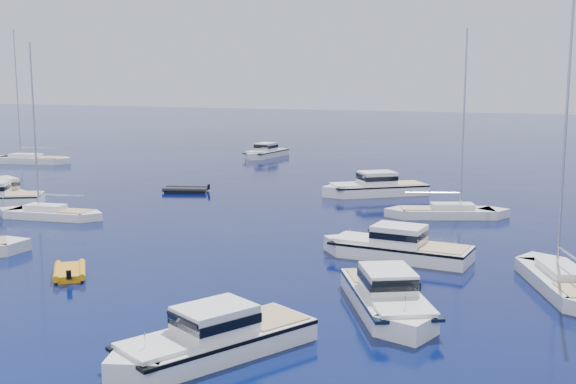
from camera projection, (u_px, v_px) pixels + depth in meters
name	position (u px, v px, depth m)	size (l,w,h in m)	color
ground	(37.00, 322.00, 30.42)	(400.00, 400.00, 0.00)	#081B53
motor_cruiser_near	(211.00, 355.00, 26.79)	(2.82, 9.22, 2.42)	silver
motor_cruiser_right	(388.00, 311.00, 31.87)	(2.85, 9.32, 2.45)	white
motor_cruiser_centre	(395.00, 258.00, 41.29)	(2.91, 9.51, 2.50)	white
motor_cruiser_far_l	(2.00, 199.00, 61.33)	(2.82, 9.22, 2.42)	silver
motor_cruiser_distant	(375.00, 195.00, 63.61)	(3.14, 10.25, 2.69)	white
motor_cruiser_horizon	(265.00, 157.00, 94.10)	(2.82, 9.21, 2.42)	silver
sailboat_mid_r	(563.00, 289.00, 35.17)	(2.73, 10.48, 15.41)	silver
sailboat_mid_l	(50.00, 218.00, 53.11)	(2.37, 9.11, 13.39)	white
sailboat_centre	(447.00, 217.00, 53.47)	(2.55, 9.81, 14.42)	silver
sailboat_far_l	(30.00, 163.00, 87.57)	(2.97, 11.41, 16.77)	white
tender_yellow	(70.00, 276.00, 37.61)	(1.94, 3.51, 0.95)	orange
tender_grey_far	(186.00, 192.00, 65.32)	(2.27, 4.25, 0.95)	black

